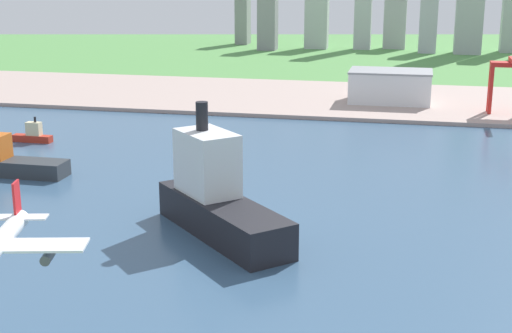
{
  "coord_description": "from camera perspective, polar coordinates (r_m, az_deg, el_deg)",
  "views": [
    {
      "loc": [
        56.78,
        -17.62,
        91.38
      ],
      "look_at": [
        11.87,
        188.2,
        33.7
      ],
      "focal_mm": 51.9,
      "sensor_mm": 36.0,
      "label": 1
    }
  ],
  "objects": [
    {
      "name": "tugboat_small",
      "position": [
        410.24,
        -16.81,
        2.36
      ],
      "size": [
        21.65,
        5.59,
        13.69
      ],
      "color": "#B22D1E",
      "rests_on": "water_bay"
    },
    {
      "name": "distant_skyline",
      "position": [
        832.9,
        12.34,
        12.3
      ],
      "size": [
        354.0,
        76.77,
        136.62
      ],
      "color": "gray",
      "rests_on": "ground"
    },
    {
      "name": "port_crane_red",
      "position": [
        478.44,
        19.06,
        6.77
      ],
      "size": [
        24.77,
        34.1,
        34.34
      ],
      "color": "red",
      "rests_on": "industrial_pier"
    },
    {
      "name": "ground_plane",
      "position": [
        335.34,
        2.09,
        -0.51
      ],
      "size": [
        2400.0,
        2400.0,
        0.0
      ],
      "primitive_type": "plane",
      "color": "#508C46"
    },
    {
      "name": "cargo_ship",
      "position": [
        258.05,
        -3.0,
        -2.45
      ],
      "size": [
        58.81,
        59.91,
        45.0
      ],
      "color": "black",
      "rests_on": "water_bay"
    },
    {
      "name": "warehouse_main",
      "position": [
        502.94,
        10.3,
        6.12
      ],
      "size": [
        54.09,
        34.44,
        21.21
      ],
      "color": "white",
      "rests_on": "industrial_pier"
    },
    {
      "name": "water_bay",
      "position": [
        279.16,
        -0.11,
        -3.78
      ],
      "size": [
        840.0,
        360.0,
        0.15
      ],
      "primitive_type": "cube",
      "color": "#385675",
      "rests_on": "ground"
    },
    {
      "name": "industrial_pier",
      "position": [
        518.68,
        5.86,
        5.23
      ],
      "size": [
        840.0,
        140.0,
        2.5
      ],
      "primitive_type": "cube",
      "color": "#AA948B",
      "rests_on": "ground"
    }
  ]
}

